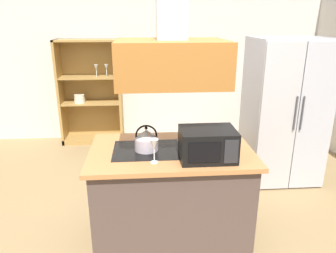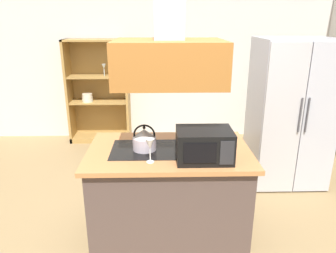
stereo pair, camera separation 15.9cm
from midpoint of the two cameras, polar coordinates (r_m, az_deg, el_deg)
ground_plane at (r=3.24m, az=-1.56°, el=-19.79°), size 7.80×7.80×0.00m
wall_back at (r=5.58m, az=-1.66°, el=11.83°), size 6.00×0.12×2.70m
kitchen_island at (r=3.08m, az=1.67°, el=-11.80°), size 1.47×0.92×0.90m
range_hood at (r=2.67m, az=1.95°, el=13.69°), size 0.90×0.70×1.20m
refrigerator at (r=4.26m, az=21.97°, el=2.22°), size 0.90×0.78×1.82m
dish_cabinet at (r=5.55m, az=-11.45°, el=5.21°), size 1.02×0.40×1.72m
kettle at (r=2.84m, az=-2.67°, el=-2.32°), size 0.21×0.21×0.24m
cutting_board at (r=3.06m, az=9.66°, el=-2.84°), size 0.35×0.26×0.02m
microwave at (r=2.66m, az=8.22°, el=-3.30°), size 0.46×0.35×0.26m
wine_glass_on_counter at (r=2.57m, az=-1.49°, el=-3.37°), size 0.08×0.08×0.21m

